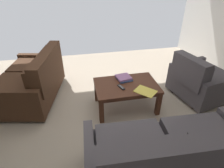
% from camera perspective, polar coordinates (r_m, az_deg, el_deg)
% --- Properties ---
extents(ground_plane, '(5.66, 5.14, 0.01)m').
position_cam_1_polar(ground_plane, '(3.11, -3.14, -9.08)').
color(ground_plane, tan).
extents(sofa_main, '(1.81, 0.89, 0.90)m').
position_cam_1_polar(sofa_main, '(2.15, 17.83, -20.73)').
color(sofa_main, black).
rests_on(sofa_main, ground).
extents(loveseat_near, '(1.14, 1.56, 0.89)m').
position_cam_1_polar(loveseat_near, '(3.53, -23.34, 1.05)').
color(loveseat_near, black).
rests_on(loveseat_near, ground).
extents(coffee_table, '(1.01, 0.66, 0.46)m').
position_cam_1_polar(coffee_table, '(3.00, 4.48, -1.32)').
color(coffee_table, '#4C2819').
rests_on(coffee_table, ground).
extents(armchair_side, '(1.00, 1.04, 0.84)m').
position_cam_1_polar(armchair_side, '(3.63, 25.49, 1.01)').
color(armchair_side, black).
rests_on(armchair_side, ground).
extents(book_stack, '(0.28, 0.30, 0.06)m').
position_cam_1_polar(book_stack, '(3.10, 3.67, 1.96)').
color(book_stack, '#385693').
rests_on(book_stack, coffee_table).
extents(tv_remote, '(0.10, 0.17, 0.02)m').
position_cam_1_polar(tv_remote, '(2.88, 2.87, -0.99)').
color(tv_remote, black).
rests_on(tv_remote, coffee_table).
extents(loose_magazine, '(0.38, 0.38, 0.01)m').
position_cam_1_polar(loose_magazine, '(2.84, 10.37, -2.24)').
color(loose_magazine, '#E0CC4C').
rests_on(loose_magazine, coffee_table).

